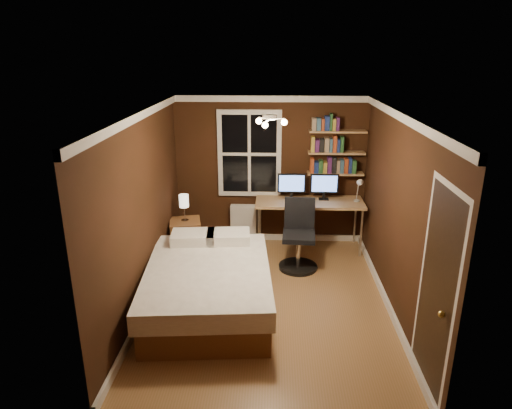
{
  "coord_description": "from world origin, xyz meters",
  "views": [
    {
      "loc": [
        0.06,
        -5.39,
        3.21
      ],
      "look_at": [
        -0.18,
        0.45,
        1.21
      ],
      "focal_mm": 32.0,
      "sensor_mm": 36.0,
      "label": 1
    }
  ],
  "objects_px": {
    "desk": "(309,204)",
    "monitor_right": "(324,187)",
    "desk_lamp": "(359,190)",
    "bed": "(209,286)",
    "bedside_lamp": "(184,208)",
    "nightstand": "(186,238)",
    "office_chair": "(299,242)",
    "radiator": "(243,224)",
    "monitor_left": "(292,186)"
  },
  "relations": [
    {
      "from": "nightstand",
      "to": "desk",
      "type": "distance_m",
      "value": 2.1
    },
    {
      "from": "bedside_lamp",
      "to": "office_chair",
      "type": "bearing_deg",
      "value": -11.08
    },
    {
      "from": "monitor_right",
      "to": "nightstand",
      "type": "bearing_deg",
      "value": -168.54
    },
    {
      "from": "nightstand",
      "to": "bedside_lamp",
      "type": "relative_size",
      "value": 1.38
    },
    {
      "from": "radiator",
      "to": "office_chair",
      "type": "height_order",
      "value": "office_chair"
    },
    {
      "from": "monitor_right",
      "to": "desk_lamp",
      "type": "distance_m",
      "value": 0.56
    },
    {
      "from": "bed",
      "to": "monitor_left",
      "type": "bearing_deg",
      "value": 56.29
    },
    {
      "from": "bed",
      "to": "bedside_lamp",
      "type": "bearing_deg",
      "value": 105.72
    },
    {
      "from": "bedside_lamp",
      "to": "bed",
      "type": "bearing_deg",
      "value": -69.49
    },
    {
      "from": "desk",
      "to": "office_chair",
      "type": "bearing_deg",
      "value": -105.61
    },
    {
      "from": "monitor_left",
      "to": "bedside_lamp",
      "type": "bearing_deg",
      "value": -165.08
    },
    {
      "from": "desk",
      "to": "monitor_right",
      "type": "height_order",
      "value": "monitor_right"
    },
    {
      "from": "monitor_right",
      "to": "office_chair",
      "type": "distance_m",
      "value": 1.12
    },
    {
      "from": "bedside_lamp",
      "to": "radiator",
      "type": "height_order",
      "value": "bedside_lamp"
    },
    {
      "from": "bedside_lamp",
      "to": "monitor_right",
      "type": "relative_size",
      "value": 0.95
    },
    {
      "from": "bedside_lamp",
      "to": "desk_lamp",
      "type": "relative_size",
      "value": 0.99
    },
    {
      "from": "bedside_lamp",
      "to": "radiator",
      "type": "xyz_separation_m",
      "value": [
        0.9,
        0.6,
        -0.49
      ]
    },
    {
      "from": "bed",
      "to": "desk_lamp",
      "type": "distance_m",
      "value": 2.97
    },
    {
      "from": "bed",
      "to": "office_chair",
      "type": "xyz_separation_m",
      "value": [
        1.22,
        1.22,
        0.11
      ]
    },
    {
      "from": "monitor_right",
      "to": "office_chair",
      "type": "xyz_separation_m",
      "value": [
        -0.44,
        -0.81,
        -0.64
      ]
    },
    {
      "from": "bed",
      "to": "nightstand",
      "type": "height_order",
      "value": "bed"
    },
    {
      "from": "bed",
      "to": "monitor_right",
      "type": "xyz_separation_m",
      "value": [
        1.66,
        2.03,
        0.74
      ]
    },
    {
      "from": "office_chair",
      "to": "desk_lamp",
      "type": "bearing_deg",
      "value": 37.08
    },
    {
      "from": "desk",
      "to": "desk_lamp",
      "type": "xyz_separation_m",
      "value": [
        0.77,
        -0.07,
        0.28
      ]
    },
    {
      "from": "desk_lamp",
      "to": "office_chair",
      "type": "relative_size",
      "value": 0.41
    },
    {
      "from": "desk",
      "to": "bed",
      "type": "bearing_deg",
      "value": -126.18
    },
    {
      "from": "desk",
      "to": "office_chair",
      "type": "relative_size",
      "value": 1.64
    },
    {
      "from": "nightstand",
      "to": "monitor_left",
      "type": "xyz_separation_m",
      "value": [
        1.71,
        0.46,
        0.76
      ]
    },
    {
      "from": "bedside_lamp",
      "to": "radiator",
      "type": "relative_size",
      "value": 0.66
    },
    {
      "from": "monitor_left",
      "to": "office_chair",
      "type": "xyz_separation_m",
      "value": [
        0.1,
        -0.81,
        -0.64
      ]
    },
    {
      "from": "office_chair",
      "to": "bed",
      "type": "bearing_deg",
      "value": -131.5
    },
    {
      "from": "desk_lamp",
      "to": "radiator",
      "type": "bearing_deg",
      "value": 170.74
    },
    {
      "from": "bed",
      "to": "bedside_lamp",
      "type": "height_order",
      "value": "bedside_lamp"
    },
    {
      "from": "nightstand",
      "to": "office_chair",
      "type": "height_order",
      "value": "office_chair"
    },
    {
      "from": "bedside_lamp",
      "to": "monitor_left",
      "type": "distance_m",
      "value": 1.78
    },
    {
      "from": "bed",
      "to": "radiator",
      "type": "height_order",
      "value": "bed"
    },
    {
      "from": "bed",
      "to": "monitor_left",
      "type": "height_order",
      "value": "monitor_left"
    },
    {
      "from": "nightstand",
      "to": "office_chair",
      "type": "bearing_deg",
      "value": -22.87
    },
    {
      "from": "desk_lamp",
      "to": "office_chair",
      "type": "bearing_deg",
      "value": -146.37
    },
    {
      "from": "monitor_right",
      "to": "desk_lamp",
      "type": "relative_size",
      "value": 1.04
    },
    {
      "from": "radiator",
      "to": "desk",
      "type": "height_order",
      "value": "desk"
    },
    {
      "from": "bedside_lamp",
      "to": "radiator",
      "type": "distance_m",
      "value": 1.19
    },
    {
      "from": "radiator",
      "to": "desk_lamp",
      "type": "relative_size",
      "value": 1.51
    },
    {
      "from": "bed",
      "to": "bedside_lamp",
      "type": "distance_m",
      "value": 1.75
    },
    {
      "from": "nightstand",
      "to": "radiator",
      "type": "xyz_separation_m",
      "value": [
        0.9,
        0.6,
        0.03
      ]
    },
    {
      "from": "bedside_lamp",
      "to": "desk",
      "type": "relative_size",
      "value": 0.25
    },
    {
      "from": "office_chair",
      "to": "desk",
      "type": "bearing_deg",
      "value": 77.84
    },
    {
      "from": "monitor_right",
      "to": "desk",
      "type": "bearing_deg",
      "value": -159.68
    },
    {
      "from": "desk",
      "to": "radiator",
      "type": "bearing_deg",
      "value": 168.08
    },
    {
      "from": "monitor_left",
      "to": "desk_lamp",
      "type": "height_order",
      "value": "desk_lamp"
    }
  ]
}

